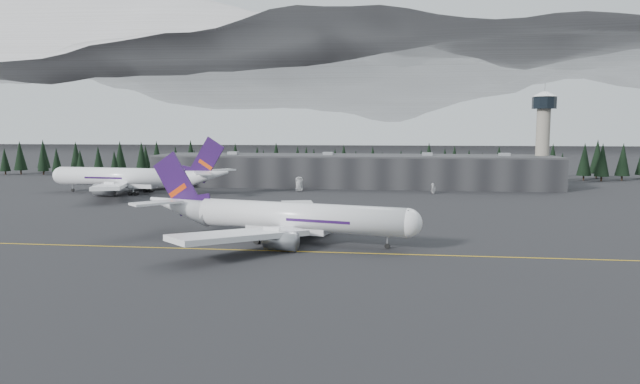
# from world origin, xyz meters

# --- Properties ---
(ground) EXTENTS (1400.00, 1400.00, 0.00)m
(ground) POSITION_xyz_m (0.00, 0.00, 0.00)
(ground) COLOR black
(ground) RESTS_ON ground
(taxiline) EXTENTS (400.00, 0.40, 0.02)m
(taxiline) POSITION_xyz_m (0.00, -2.00, 0.01)
(taxiline) COLOR gold
(taxiline) RESTS_ON ground
(terminal) EXTENTS (160.00, 30.00, 12.60)m
(terminal) POSITION_xyz_m (0.00, 125.00, 6.30)
(terminal) COLOR black
(terminal) RESTS_ON ground
(control_tower) EXTENTS (10.00, 10.00, 37.70)m
(control_tower) POSITION_xyz_m (75.00, 128.00, 23.41)
(control_tower) COLOR gray
(control_tower) RESTS_ON ground
(treeline) EXTENTS (360.00, 20.00, 15.00)m
(treeline) POSITION_xyz_m (0.00, 162.00, 7.50)
(treeline) COLOR black
(treeline) RESTS_ON ground
(mountain_ridge) EXTENTS (4400.00, 900.00, 420.00)m
(mountain_ridge) POSITION_xyz_m (0.00, 1000.00, 0.00)
(mountain_ridge) COLOR white
(mountain_ridge) RESTS_ON ground
(jet_main) EXTENTS (61.14, 55.82, 18.24)m
(jet_main) POSITION_xyz_m (-7.73, 8.06, 5.14)
(jet_main) COLOR silver
(jet_main) RESTS_ON ground
(jet_parked) EXTENTS (69.96, 64.27, 20.60)m
(jet_parked) POSITION_xyz_m (-74.59, 86.37, 5.81)
(jet_parked) COLOR white
(jet_parked) RESTS_ON ground
(gse_vehicle_a) EXTENTS (3.44, 5.81, 1.51)m
(gse_vehicle_a) POSITION_xyz_m (-18.21, 101.49, 0.76)
(gse_vehicle_a) COLOR white
(gse_vehicle_a) RESTS_ON ground
(gse_vehicle_b) EXTENTS (4.21, 2.71, 1.33)m
(gse_vehicle_b) POSITION_xyz_m (30.99, 100.07, 0.67)
(gse_vehicle_b) COLOR silver
(gse_vehicle_b) RESTS_ON ground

